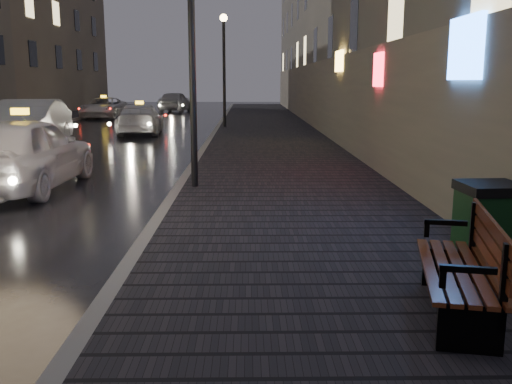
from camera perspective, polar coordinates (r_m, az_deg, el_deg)
sidewalk at (r=26.97m, az=1.15°, el=6.23°), size 4.60×58.00×0.15m
curb at (r=26.99m, az=-3.97°, el=6.21°), size 0.20×58.00×0.15m
curb_far at (r=28.88m, az=-21.99°, el=5.76°), size 0.20×58.00×0.15m
building_far_c at (r=47.89m, az=-21.63°, el=14.08°), size 6.00×22.00×11.00m
lamp_near at (r=11.97m, az=-6.47°, el=16.51°), size 0.36×0.36×5.28m
lamp_far at (r=27.90m, az=-3.22°, el=13.40°), size 0.36×0.36×5.28m
bench at (r=5.71m, az=20.41°, el=-7.04°), size 1.04×1.97×0.96m
trash_bin at (r=7.25m, az=22.20°, el=-3.08°), size 0.71×0.71×1.02m
taxi_near at (r=13.28m, az=-22.26°, el=3.65°), size 2.03×4.83×1.63m
car_left_mid at (r=21.33m, az=-21.78°, el=6.28°), size 2.17×5.29×1.71m
taxi_mid at (r=26.14m, az=-11.51°, el=7.16°), size 2.26×4.72×1.33m
taxi_far at (r=38.18m, az=-14.95°, el=8.15°), size 2.45×4.82×1.31m
car_far at (r=44.31m, az=-8.09°, el=8.93°), size 2.36×4.78×1.57m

